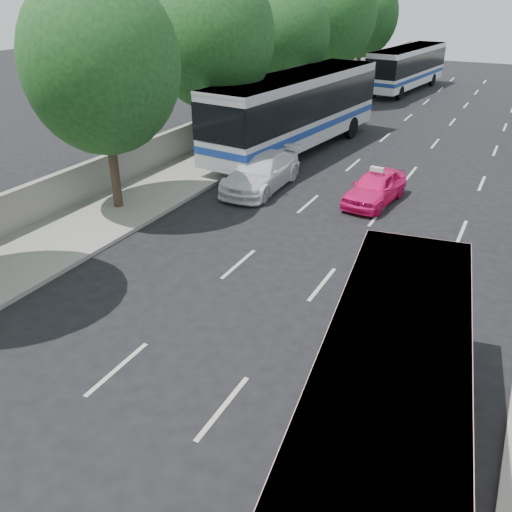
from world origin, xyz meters
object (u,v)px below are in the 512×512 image
Objects in this scene: tour_coach_rear at (408,65)px; white_pickup at (261,172)px; pink_bus at (388,405)px; tour_coach_front at (297,106)px; pink_taxi at (375,187)px.

white_pickup is at bearing -82.57° from tour_coach_rear.
white_pickup is at bearing 116.44° from pink_bus.
pink_taxi is at bearing -36.10° from tour_coach_front.
pink_bus is 16.07m from white_pickup.
tour_coach_front is 21.06m from tour_coach_rear.
pink_bus is 21.77m from tour_coach_front.
tour_coach_rear is (0.97, 21.04, -0.33)m from tour_coach_front.
tour_coach_rear reaches higher than pink_taxi.
pink_taxi is 0.33× the size of tour_coach_rear.
tour_coach_front reaches higher than pink_taxi.
pink_bus is at bearing -56.86° from white_pickup.
tour_coach_front is at bearing 143.40° from pink_taxi.
pink_bus is 2.40× the size of pink_taxi.
tour_coach_rear is at bearing 94.24° from tour_coach_front.
white_pickup reaches higher than pink_taxi.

